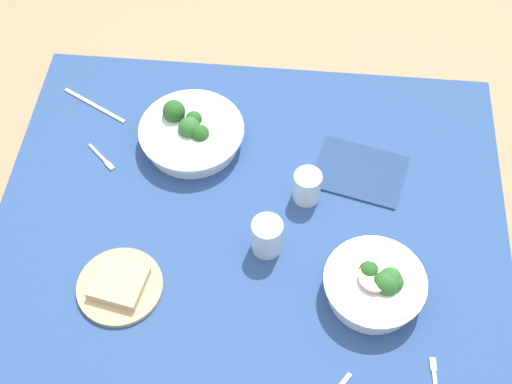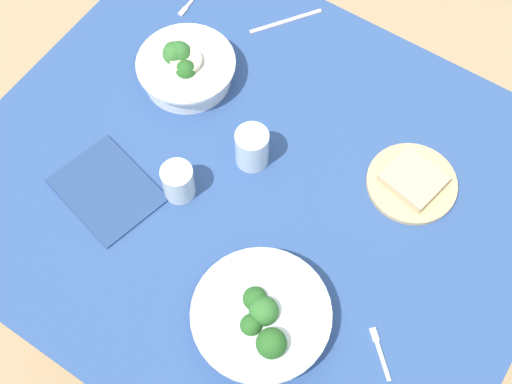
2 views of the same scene
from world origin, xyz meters
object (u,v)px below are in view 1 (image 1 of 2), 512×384
object	(u,v)px
broccoli_bowl_near	(191,133)
water_glass_center	(267,236)
table_knife_right	(95,105)
bread_side_plate	(119,285)
fork_by_far_bowl	(102,158)
water_glass_side	(307,186)
broccoli_bowl_far	(376,285)
fork_by_near_bowl	(434,377)
napkin_folded_upper	(360,172)

from	to	relation	value
broccoli_bowl_near	water_glass_center	size ratio (longest dim) A/B	2.80
broccoli_bowl_near	table_knife_right	distance (m)	0.29
bread_side_plate	fork_by_far_bowl	world-z (taller)	bread_side_plate
water_glass_side	fork_by_far_bowl	bearing A→B (deg)	-7.40
broccoli_bowl_far	fork_by_far_bowl	world-z (taller)	broccoli_bowl_far
water_glass_center	broccoli_bowl_near	bearing A→B (deg)	-53.51
broccoli_bowl_near	fork_by_near_bowl	distance (m)	0.82
broccoli_bowl_near	water_glass_center	world-z (taller)	same
water_glass_center	broccoli_bowl_far	bearing A→B (deg)	158.64
bread_side_plate	water_glass_side	distance (m)	0.49
broccoli_bowl_near	fork_by_far_bowl	size ratio (longest dim) A/B	3.19
broccoli_bowl_far	napkin_folded_upper	bearing A→B (deg)	-84.34
water_glass_center	water_glass_side	size ratio (longest dim) A/B	1.13
napkin_folded_upper	bread_side_plate	bearing A→B (deg)	34.79
water_glass_center	fork_by_far_bowl	bearing A→B (deg)	-26.51
water_glass_side	water_glass_center	bearing A→B (deg)	60.77
broccoli_bowl_near	water_glass_side	world-z (taller)	broccoli_bowl_near
broccoli_bowl_far	fork_by_far_bowl	bearing A→B (deg)	-24.70
broccoli_bowl_near	bread_side_plate	bearing A→B (deg)	76.86
water_glass_side	fork_by_far_bowl	size ratio (longest dim) A/B	1.01
broccoli_bowl_near	bread_side_plate	xyz separation A→B (m)	(0.10, 0.43, -0.02)
broccoli_bowl_near	table_knife_right	world-z (taller)	broccoli_bowl_near
water_glass_side	table_knife_right	world-z (taller)	water_glass_side
broccoli_bowl_far	table_knife_right	world-z (taller)	broccoli_bowl_far
broccoli_bowl_near	fork_by_near_bowl	size ratio (longest dim) A/B	2.85
water_glass_center	fork_by_near_bowl	size ratio (longest dim) A/B	1.02
broccoli_bowl_far	water_glass_side	world-z (taller)	broccoli_bowl_far
broccoli_bowl_far	water_glass_side	bearing A→B (deg)	-56.61
bread_side_plate	napkin_folded_upper	bearing A→B (deg)	-145.21
fork_by_near_bowl	table_knife_right	bearing A→B (deg)	49.53
broccoli_bowl_far	napkin_folded_upper	size ratio (longest dim) A/B	1.04
fork_by_near_bowl	water_glass_center	bearing A→B (deg)	50.30
broccoli_bowl_far	bread_side_plate	size ratio (longest dim) A/B	1.16
bread_side_plate	napkin_folded_upper	size ratio (longest dim) A/B	0.90
fork_by_near_bowl	napkin_folded_upper	size ratio (longest dim) A/B	0.44
fork_by_near_bowl	napkin_folded_upper	bearing A→B (deg)	14.32
table_knife_right	fork_by_far_bowl	bearing A→B (deg)	-42.61
bread_side_plate	napkin_folded_upper	distance (m)	0.65
water_glass_side	fork_by_near_bowl	world-z (taller)	water_glass_side
water_glass_center	water_glass_side	bearing A→B (deg)	-119.23
broccoli_bowl_far	water_glass_center	size ratio (longest dim) A/B	2.35
water_glass_center	bread_side_plate	bearing A→B (deg)	23.04
water_glass_center	napkin_folded_upper	xyz separation A→B (m)	(-0.21, -0.23, -0.04)
table_knife_right	napkin_folded_upper	size ratio (longest dim) A/B	0.97
bread_side_plate	table_knife_right	distance (m)	0.55
water_glass_center	fork_by_far_bowl	size ratio (longest dim) A/B	1.14
fork_by_far_bowl	table_knife_right	xyz separation A→B (m)	(0.06, -0.17, -0.00)
broccoli_bowl_far	table_knife_right	xyz separation A→B (m)	(0.74, -0.49, -0.04)
water_glass_center	napkin_folded_upper	bearing A→B (deg)	-132.36
water_glass_center	table_knife_right	distance (m)	0.63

